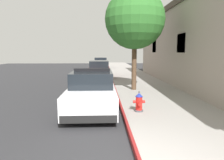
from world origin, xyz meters
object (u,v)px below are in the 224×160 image
street_tree (135,19)px  fire_hydrant (139,102)px  parked_car_dark_far (101,63)px  parked_car_silver_ahead (99,70)px  police_cruiser (92,91)px

street_tree → fire_hydrant: bearing=-96.0°
parked_car_dark_far → parked_car_silver_ahead: bearing=-90.2°
parked_car_silver_ahead → street_tree: street_tree is taller
police_cruiser → parked_car_silver_ahead: 10.15m
parked_car_silver_ahead → parked_car_dark_far: same height
parked_car_silver_ahead → parked_car_dark_far: (0.03, 10.91, 0.00)m
parked_car_dark_far → street_tree: bearing=-83.2°
fire_hydrant → street_tree: street_tree is taller
police_cruiser → fire_hydrant: (1.78, -1.08, -0.24)m
fire_hydrant → police_cruiser: bearing=148.8°
parked_car_silver_ahead → fire_hydrant: (1.66, -11.23, -0.23)m
parked_car_dark_far → street_tree: size_ratio=0.85×
parked_car_silver_ahead → police_cruiser: bearing=-90.7°
fire_hydrant → parked_car_dark_far: bearing=94.2°
police_cruiser → street_tree: (2.27, 3.48, 3.42)m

